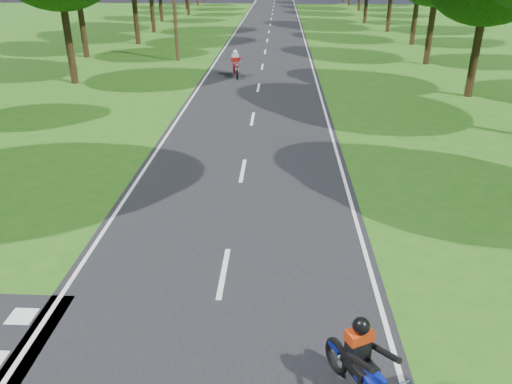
{
  "coord_description": "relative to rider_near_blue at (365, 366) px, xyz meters",
  "views": [
    {
      "loc": [
        1.17,
        -7.32,
        6.36
      ],
      "look_at": [
        0.63,
        4.0,
        1.1
      ],
      "focal_mm": 35.0,
      "sensor_mm": 36.0,
      "label": 1
    }
  ],
  "objects": [
    {
      "name": "ground",
      "position": [
        -2.56,
        1.5,
        -0.78
      ],
      "size": [
        160.0,
        160.0,
        0.0
      ],
      "primitive_type": "plane",
      "color": "#215A14",
      "rests_on": "ground"
    },
    {
      "name": "main_road",
      "position": [
        -2.56,
        51.5,
        -0.77
      ],
      "size": [
        7.0,
        140.0,
        0.02
      ],
      "primitive_type": "cube",
      "color": "black",
      "rests_on": "ground"
    },
    {
      "name": "road_markings",
      "position": [
        -2.69,
        49.63,
        -0.75
      ],
      "size": [
        7.4,
        140.0,
        0.01
      ],
      "color": "silver",
      "rests_on": "main_road"
    },
    {
      "name": "rider_near_blue",
      "position": [
        0.0,
        0.0,
        0.0
      ],
      "size": [
        1.35,
        1.89,
        1.51
      ],
      "primitive_type": null,
      "rotation": [
        0.0,
        0.0,
        0.46
      ],
      "color": "#0D1D97",
      "rests_on": "main_road"
    },
    {
      "name": "rider_far_red",
      "position": [
        -4.04,
        24.38,
        0.02
      ],
      "size": [
        0.94,
        1.93,
        1.54
      ],
      "primitive_type": null,
      "rotation": [
        0.0,
        0.0,
        0.18
      ],
      "color": "#AB0D1F",
      "rests_on": "main_road"
    }
  ]
}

